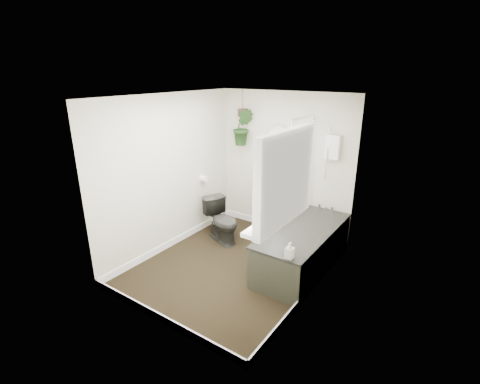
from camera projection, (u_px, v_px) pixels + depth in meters
The scene contains 22 objects.
floor at pixel (234, 266), 4.88m from camera, with size 2.30×2.80×0.02m, color black.
ceiling at pixel (233, 95), 4.11m from camera, with size 2.30×2.80×0.02m, color white.
wall_back at pixel (284, 165), 5.59m from camera, with size 2.30×0.02×2.30m, color beige.
wall_front at pixel (150, 226), 3.40m from camera, with size 2.30×0.02×2.30m, color beige.
wall_left at pixel (169, 174), 5.11m from camera, with size 0.02×2.80×2.30m, color beige.
wall_right at pixel (318, 207), 3.87m from camera, with size 0.02×2.80×2.30m, color beige.
skirting at pixel (234, 262), 4.86m from camera, with size 2.30×2.80×0.10m, color white.
bathtub at pixel (303, 248), 4.74m from camera, with size 0.72×1.72×0.58m, color black, non-canonical shape.
bath_screen at pixel (300, 167), 4.97m from camera, with size 0.04×0.72×1.40m, color silver, non-canonical shape.
shower_box at pixel (333, 147), 4.97m from camera, with size 0.20×0.10×0.35m, color white.
oval_mirror at pixel (278, 143), 5.50m from camera, with size 0.46×0.03×0.62m, color #B0A790.
wall_sconce at pixel (256, 146), 5.74m from camera, with size 0.04×0.04×0.22m, color black.
toilet_roll_holder at pixel (204, 179), 5.71m from camera, with size 0.11×0.11×0.11m, color white.
window_recess at pixel (285, 178), 3.20m from camera, with size 0.08×1.00×0.90m, color white.
window_sill at pixel (277, 218), 3.38m from camera, with size 0.18×1.00×0.04m, color white.
window_blinds at pixel (281, 177), 3.22m from camera, with size 0.01×0.86×0.76m, color white.
toilet at pixel (222, 220), 5.49m from camera, with size 0.38×0.67×0.68m, color black.
pedestal_sink at pixel (271, 204), 5.71m from camera, with size 0.59×0.50×1.01m, color black, non-canonical shape.
sill_plant at pixel (290, 197), 3.58m from camera, with size 0.20×0.17×0.22m, color black.
hanging_plant at pixel (243, 127), 5.65m from camera, with size 0.32×0.26×0.59m, color black.
soap_bottle at pixel (290, 250), 3.90m from camera, with size 0.09×0.09×0.20m, color #292424.
hanging_pot at pixel (243, 113), 5.57m from camera, with size 0.16×0.16×0.12m, color #322318.
Camera 1 is at (2.48, -3.46, 2.60)m, focal length 26.00 mm.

